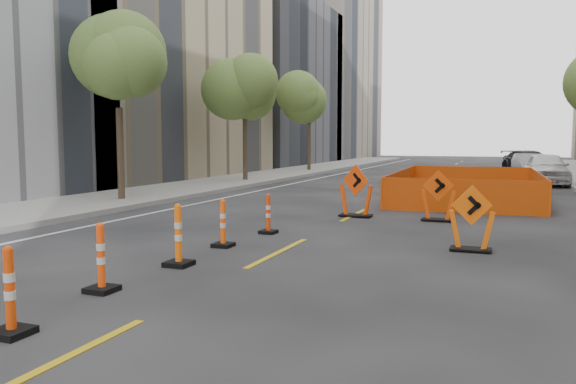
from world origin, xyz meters
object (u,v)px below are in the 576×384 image
at_px(channelizer_4, 178,235).
at_px(chevron_sign_center, 438,196).
at_px(parked_car_far, 529,162).
at_px(channelizer_2, 10,291).
at_px(parked_car_near, 546,168).
at_px(parked_car_mid, 529,166).
at_px(channelizer_5, 223,223).
at_px(chevron_sign_right, 472,218).
at_px(channelizer_3, 101,257).
at_px(chevron_sign_left, 356,191).
at_px(channelizer_6, 268,214).

distance_m(channelizer_4, chevron_sign_center, 8.09).
relative_size(chevron_sign_center, parked_car_far, 0.27).
xyz_separation_m(channelizer_2, parked_car_near, (7.00, 25.46, 0.27)).
distance_m(parked_car_mid, parked_car_far, 5.23).
distance_m(channelizer_2, channelizer_4, 3.72).
relative_size(channelizer_2, channelizer_5, 1.05).
bearing_deg(chevron_sign_right, chevron_sign_center, 88.77).
distance_m(channelizer_3, chevron_sign_left, 9.23).
relative_size(channelizer_2, parked_car_near, 0.22).
bearing_deg(chevron_sign_right, channelizer_6, 157.67).
distance_m(channelizer_2, parked_car_far, 36.31).
relative_size(channelizer_2, parked_car_far, 0.21).
relative_size(channelizer_5, parked_car_far, 0.20).
height_order(channelizer_4, channelizer_5, channelizer_4).
bearing_deg(channelizer_6, channelizer_2, -89.83).
relative_size(channelizer_3, chevron_sign_left, 0.68).
distance_m(channelizer_5, chevron_sign_right, 5.02).
xyz_separation_m(channelizer_2, channelizer_3, (-0.27, 1.86, -0.01)).
distance_m(channelizer_4, parked_car_far, 32.69).
xyz_separation_m(chevron_sign_center, parked_car_far, (3.10, 24.76, 0.04)).
xyz_separation_m(channelizer_2, channelizer_5, (-0.24, 5.58, -0.02)).
xyz_separation_m(chevron_sign_center, parked_car_near, (3.51, 14.51, 0.10)).
xyz_separation_m(channelizer_2, parked_car_far, (6.59, 35.71, 0.22)).
bearing_deg(parked_car_far, channelizer_6, -126.74).
distance_m(chevron_sign_center, parked_car_mid, 19.75).
height_order(chevron_sign_center, parked_car_near, parked_car_near).
height_order(channelizer_6, parked_car_far, parked_car_far).
bearing_deg(channelizer_5, chevron_sign_left, 75.08).
xyz_separation_m(channelizer_4, channelizer_6, (0.12, 3.72, -0.08)).
distance_m(parked_car_near, parked_car_far, 10.26).
bearing_deg(channelizer_5, channelizer_2, -87.53).
bearing_deg(chevron_sign_right, parked_car_near, 65.96).
bearing_deg(chevron_sign_right, channelizer_5, 179.56).
bearing_deg(channelizer_4, chevron_sign_left, 79.59).
bearing_deg(channelizer_3, chevron_sign_right, 46.50).
height_order(channelizer_5, chevron_sign_left, chevron_sign_left).
xyz_separation_m(channelizer_5, chevron_sign_center, (3.73, 5.37, 0.20)).
height_order(channelizer_5, channelizer_6, channelizer_5).
relative_size(channelizer_4, chevron_sign_right, 0.84).
height_order(channelizer_2, channelizer_6, channelizer_2).
bearing_deg(parked_car_mid, parked_car_near, -90.99).
bearing_deg(channelizer_4, channelizer_2, -87.89).
relative_size(channelizer_4, parked_car_mid, 0.27).
bearing_deg(channelizer_2, parked_car_near, 74.61).
height_order(channelizer_2, parked_car_far, parked_car_far).
xyz_separation_m(channelizer_2, parked_car_mid, (6.43, 30.48, 0.17)).
height_order(chevron_sign_center, chevron_sign_right, chevron_sign_center).
height_order(channelizer_6, chevron_sign_right, chevron_sign_right).
distance_m(channelizer_5, chevron_sign_left, 5.58).
relative_size(chevron_sign_center, parked_car_mid, 0.33).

